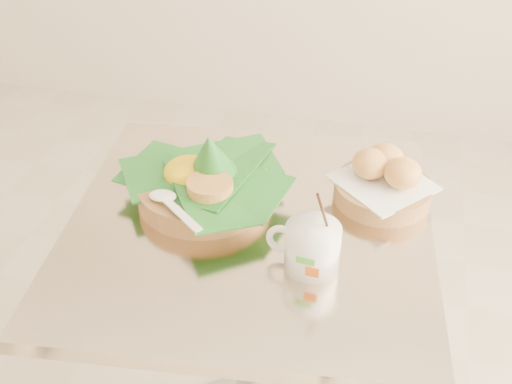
% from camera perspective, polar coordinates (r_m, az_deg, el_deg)
% --- Properties ---
extents(cafe_table, '(0.77, 0.77, 0.75)m').
position_cam_1_polar(cafe_table, '(1.39, -0.54, -9.84)').
color(cafe_table, gray).
rests_on(cafe_table, floor).
extents(rice_basket, '(0.34, 0.34, 0.17)m').
position_cam_1_polar(rice_basket, '(1.28, -4.69, 1.03)').
color(rice_basket, '#AB7949').
rests_on(rice_basket, cafe_table).
extents(bread_basket, '(0.23, 0.23, 0.10)m').
position_cam_1_polar(bread_basket, '(1.31, 11.28, 0.99)').
color(bread_basket, '#AB7949').
rests_on(bread_basket, cafe_table).
extents(coffee_mug, '(0.13, 0.10, 0.17)m').
position_cam_1_polar(coffee_mug, '(1.12, 4.91, -4.76)').
color(coffee_mug, white).
rests_on(coffee_mug, cafe_table).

